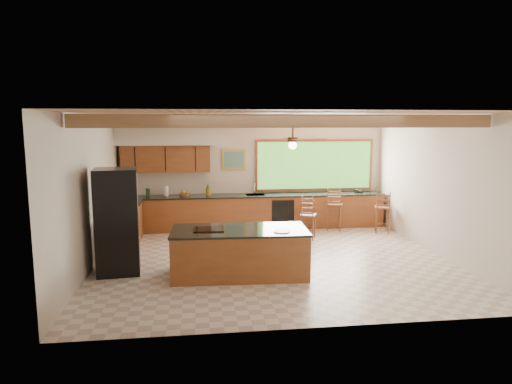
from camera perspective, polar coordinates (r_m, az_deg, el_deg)
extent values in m
plane|color=beige|center=(9.65, 2.11, -8.43)|extent=(7.20, 7.20, 0.00)
cube|color=beige|center=(12.52, -0.28, 2.52)|extent=(7.20, 0.04, 3.00)
cube|color=beige|center=(6.19, 7.12, -3.84)|extent=(7.20, 0.04, 3.00)
cube|color=beige|center=(9.43, -19.96, 0.00)|extent=(0.04, 6.50, 3.00)
cube|color=beige|center=(10.53, 21.88, 0.74)|extent=(0.04, 6.50, 3.00)
cube|color=tan|center=(9.23, 2.22, 9.67)|extent=(7.20, 6.50, 0.04)
cube|color=#A57452|center=(7.65, 4.21, 8.83)|extent=(7.10, 0.15, 0.22)
cube|color=#A57452|center=(9.72, 1.72, 8.80)|extent=(7.10, 0.15, 0.22)
cube|color=#A57452|center=(11.50, 0.30, 8.77)|extent=(7.10, 0.15, 0.22)
cube|color=brown|center=(12.22, -11.20, 4.10)|extent=(2.30, 0.35, 0.70)
cube|color=beige|center=(12.12, -11.30, 6.90)|extent=(2.60, 0.50, 0.48)
cylinder|color=#FFEABF|center=(12.20, -14.57, 5.72)|extent=(0.10, 0.10, 0.01)
cylinder|color=#FFEABF|center=(12.10, -7.95, 5.89)|extent=(0.10, 0.10, 0.01)
cube|color=#5EA83C|center=(12.79, 7.33, 3.35)|extent=(3.20, 0.04, 1.30)
cube|color=gold|center=(12.40, -2.79, 4.08)|extent=(0.64, 0.03, 0.54)
cube|color=#3F7257|center=(12.38, -2.79, 4.07)|extent=(0.54, 0.01, 0.44)
cube|color=brown|center=(12.34, -0.08, -2.54)|extent=(7.00, 0.65, 0.88)
cube|color=black|center=(12.26, -0.08, -0.43)|extent=(7.04, 0.69, 0.04)
cube|color=brown|center=(10.86, -16.38, -4.44)|extent=(0.65, 2.35, 0.88)
cube|color=black|center=(10.77, -16.48, -2.06)|extent=(0.69, 2.39, 0.04)
cube|color=black|center=(12.13, 3.40, -2.85)|extent=(0.60, 0.02, 0.78)
cube|color=silver|center=(12.26, -0.08, -0.41)|extent=(0.50, 0.38, 0.03)
cylinder|color=silver|center=(12.43, -0.20, 0.48)|extent=(0.03, 0.03, 0.30)
cylinder|color=silver|center=(12.31, -0.14, 1.02)|extent=(0.03, 0.20, 0.03)
cylinder|color=silver|center=(12.17, -11.17, 0.10)|extent=(0.11, 0.11, 0.28)
cylinder|color=#23461C|center=(12.33, -13.48, -0.03)|extent=(0.06, 0.06, 0.21)
cylinder|color=#23461C|center=(12.21, -13.21, -0.10)|extent=(0.06, 0.06, 0.22)
cube|color=black|center=(12.91, 12.70, 0.10)|extent=(0.22, 0.19, 0.09)
cube|color=brown|center=(8.62, -2.07, -7.62)|extent=(2.52, 1.25, 0.84)
cube|color=black|center=(8.51, -2.08, -4.79)|extent=(2.56, 1.29, 0.04)
cube|color=black|center=(8.49, -5.91, -4.65)|extent=(0.57, 0.46, 0.02)
cylinder|color=silver|center=(8.30, 3.25, -4.94)|extent=(0.30, 0.30, 0.02)
cube|color=black|center=(8.99, -16.96, -3.51)|extent=(0.85, 0.83, 1.99)
cube|color=silver|center=(8.94, -14.50, -3.49)|extent=(0.03, 0.06, 1.83)
cube|color=brown|center=(12.11, 6.49, -2.14)|extent=(0.43, 0.43, 0.04)
cylinder|color=brown|center=(12.01, 5.98, -3.68)|extent=(0.03, 0.03, 0.56)
cylinder|color=brown|center=(12.07, 7.24, -3.64)|extent=(0.03, 0.03, 0.56)
cylinder|color=brown|center=(12.27, 5.69, -3.41)|extent=(0.03, 0.03, 0.56)
cylinder|color=brown|center=(12.33, 6.93, -3.37)|extent=(0.03, 0.03, 0.56)
cube|color=brown|center=(12.28, 9.78, -1.53)|extent=(0.53, 0.53, 0.04)
cylinder|color=brown|center=(12.15, 9.22, -3.34)|extent=(0.04, 0.04, 0.67)
cylinder|color=brown|center=(12.25, 10.68, -3.28)|extent=(0.04, 0.04, 0.67)
cylinder|color=brown|center=(12.45, 8.80, -3.03)|extent=(0.04, 0.04, 0.67)
cylinder|color=brown|center=(12.55, 10.23, -2.98)|extent=(0.04, 0.04, 0.67)
cube|color=brown|center=(11.25, 6.56, -2.87)|extent=(0.47, 0.47, 0.04)
cylinder|color=brown|center=(11.15, 6.00, -4.59)|extent=(0.03, 0.03, 0.58)
cylinder|color=brown|center=(11.22, 7.40, -4.53)|extent=(0.03, 0.03, 0.58)
cylinder|color=brown|center=(11.42, 5.68, -4.27)|extent=(0.03, 0.03, 0.58)
cylinder|color=brown|center=(11.48, 7.05, -4.22)|extent=(0.03, 0.03, 0.58)
cube|color=brown|center=(12.28, 15.57, -1.87)|extent=(0.50, 0.50, 0.04)
cylinder|color=brown|center=(12.14, 15.11, -3.61)|extent=(0.04, 0.04, 0.64)
cylinder|color=brown|center=(12.26, 16.45, -3.54)|extent=(0.04, 0.04, 0.64)
cylinder|color=brown|center=(12.42, 14.56, -3.31)|extent=(0.04, 0.04, 0.64)
cylinder|color=brown|center=(12.54, 15.88, -3.25)|extent=(0.04, 0.04, 0.64)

